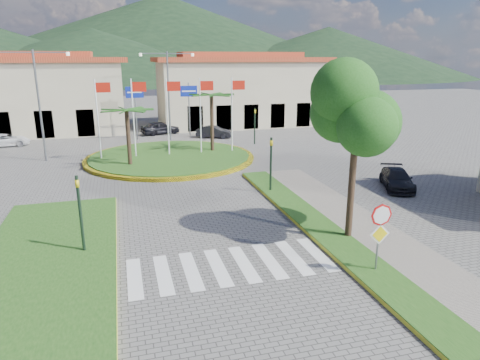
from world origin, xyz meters
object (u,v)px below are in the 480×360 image
object	(u,v)px
car_dark_a	(160,128)
roundabout_island	(170,157)
car_dark_b	(214,132)
stop_sign	(380,227)
deciduous_tree	(357,117)
car_side_right	(397,179)
white_van	(6,140)

from	to	relation	value
car_dark_a	roundabout_island	bearing A→B (deg)	161.05
car_dark_a	car_dark_b	distance (m)	5.91
roundabout_island	car_dark_b	bearing A→B (deg)	57.02
stop_sign	deciduous_tree	world-z (taller)	deciduous_tree
deciduous_tree	car_dark_b	bearing A→B (deg)	90.70
roundabout_island	stop_sign	xyz separation A→B (m)	(4.90, -20.04, 1.62)
stop_sign	car_dark_a	size ratio (longest dim) A/B	0.69
deciduous_tree	stop_sign	bearing A→B (deg)	-101.18
stop_sign	car_side_right	distance (m)	11.45
stop_sign	car_dark_a	bearing A→B (deg)	98.15
deciduous_tree	car_dark_b	distance (m)	25.42
deciduous_tree	car_side_right	size ratio (longest dim) A/B	1.79
stop_sign	car_dark_a	xyz separation A→B (m)	(-4.51, 31.48, -1.14)
roundabout_island	stop_sign	size ratio (longest dim) A/B	4.79
car_dark_b	car_side_right	size ratio (longest dim) A/B	0.90
stop_sign	car_dark_a	distance (m)	31.83
white_van	car_dark_b	bearing A→B (deg)	-101.23
roundabout_island	stop_sign	bearing A→B (deg)	-76.27
car_dark_a	car_side_right	xyz separation A→B (m)	(11.61, -22.59, -0.10)
white_van	car_side_right	world-z (taller)	car_side_right
roundabout_island	deciduous_tree	xyz separation A→B (m)	(5.50, -17.00, 5.01)
deciduous_tree	car_side_right	bearing A→B (deg)	42.02
car_dark_a	car_dark_b	xyz separation A→B (m)	(4.80, -3.45, -0.09)
roundabout_island	car_dark_a	xyz separation A→B (m)	(0.39, 11.45, 0.48)
roundabout_island	car_dark_b	distance (m)	9.55
deciduous_tree	white_van	bearing A→B (deg)	125.77
white_van	car_side_right	size ratio (longest dim) A/B	1.01
car_dark_b	car_side_right	xyz separation A→B (m)	(6.80, -19.14, -0.01)
white_van	car_dark_b	xyz separation A→B (m)	(18.35, -0.89, 0.03)
stop_sign	deciduous_tree	distance (m)	4.59
car_side_right	stop_sign	bearing A→B (deg)	-105.37
car_dark_a	car_dark_b	world-z (taller)	car_dark_a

